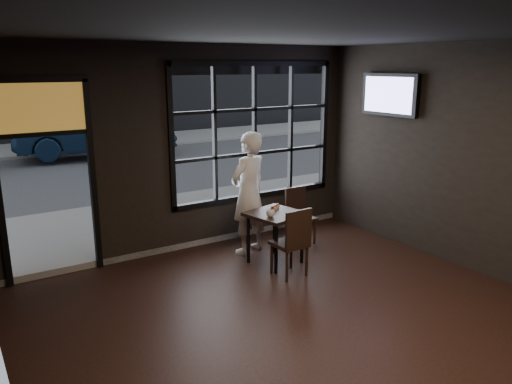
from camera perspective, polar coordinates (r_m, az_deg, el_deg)
floor at (r=5.58m, az=9.15°, el=-17.04°), size 6.00×7.00×0.02m
ceiling at (r=4.79m, az=10.75°, el=18.05°), size 6.00×7.00×0.02m
wall_left at (r=3.74m, az=-26.92°, el=-7.33°), size 0.04×7.00×3.20m
window_frame at (r=8.37m, az=-0.19°, el=6.92°), size 3.06×0.12×2.28m
stained_transom at (r=7.12m, az=-23.53°, el=8.89°), size 1.20×0.06×0.70m
street_asphalt at (r=27.84m, az=-25.93°, el=6.93°), size 60.00×41.00×0.04m
cafe_table at (r=7.43m, az=2.21°, el=-5.24°), size 0.86×0.86×0.79m
chair_near at (r=6.98m, az=3.84°, el=-5.65°), size 0.44×0.44×1.00m
chair_window at (r=8.25m, az=5.21°, el=-2.78°), size 0.41×0.41×0.92m
man at (r=7.69m, az=-0.86°, el=-0.15°), size 0.80×0.64×1.91m
hotdog at (r=7.47m, az=2.20°, el=-1.76°), size 0.21×0.17×0.06m
cup at (r=7.10m, az=1.66°, el=-2.45°), size 0.16×0.16×0.10m
tv at (r=8.40m, az=15.05°, el=10.69°), size 0.13×1.14×0.67m
navy_car at (r=16.56m, az=-17.86°, el=6.74°), size 5.00×2.48×1.58m
tree_right at (r=19.40m, az=-15.11°, el=14.59°), size 2.60×2.60×4.44m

